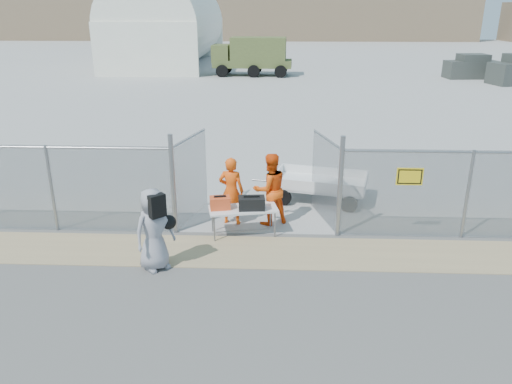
{
  "coord_description": "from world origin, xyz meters",
  "views": [
    {
      "loc": [
        0.49,
        -9.21,
        5.27
      ],
      "look_at": [
        0.0,
        2.0,
        1.1
      ],
      "focal_mm": 35.0,
      "sensor_mm": 36.0,
      "label": 1
    }
  ],
  "objects_px": {
    "visitor": "(154,229)",
    "utility_trailer": "(320,186)",
    "security_worker_right": "(270,189)",
    "security_worker_left": "(231,191)",
    "folding_table": "(243,221)"
  },
  "relations": [
    {
      "from": "visitor",
      "to": "utility_trailer",
      "type": "relative_size",
      "value": 0.53
    },
    {
      "from": "visitor",
      "to": "security_worker_left",
      "type": "bearing_deg",
      "value": 16.63
    },
    {
      "from": "security_worker_right",
      "to": "utility_trailer",
      "type": "bearing_deg",
      "value": -154.79
    },
    {
      "from": "security_worker_left",
      "to": "visitor",
      "type": "distance_m",
      "value": 2.8
    },
    {
      "from": "visitor",
      "to": "utility_trailer",
      "type": "distance_m",
      "value": 5.73
    },
    {
      "from": "visitor",
      "to": "utility_trailer",
      "type": "height_order",
      "value": "visitor"
    },
    {
      "from": "security_worker_left",
      "to": "utility_trailer",
      "type": "height_order",
      "value": "security_worker_left"
    },
    {
      "from": "utility_trailer",
      "to": "visitor",
      "type": "bearing_deg",
      "value": -118.55
    },
    {
      "from": "security_worker_right",
      "to": "utility_trailer",
      "type": "height_order",
      "value": "security_worker_right"
    },
    {
      "from": "security_worker_left",
      "to": "security_worker_right",
      "type": "xyz_separation_m",
      "value": [
        0.98,
        0.05,
        0.05
      ]
    },
    {
      "from": "security_worker_left",
      "to": "visitor",
      "type": "bearing_deg",
      "value": 69.0
    },
    {
      "from": "security_worker_right",
      "to": "utility_trailer",
      "type": "xyz_separation_m",
      "value": [
        1.43,
        1.77,
        -0.53
      ]
    },
    {
      "from": "folding_table",
      "to": "utility_trailer",
      "type": "bearing_deg",
      "value": 38.3
    },
    {
      "from": "folding_table",
      "to": "utility_trailer",
      "type": "xyz_separation_m",
      "value": [
        2.07,
        2.49,
        0.06
      ]
    },
    {
      "from": "security_worker_left",
      "to": "folding_table",
      "type": "bearing_deg",
      "value": 126.47
    }
  ]
}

